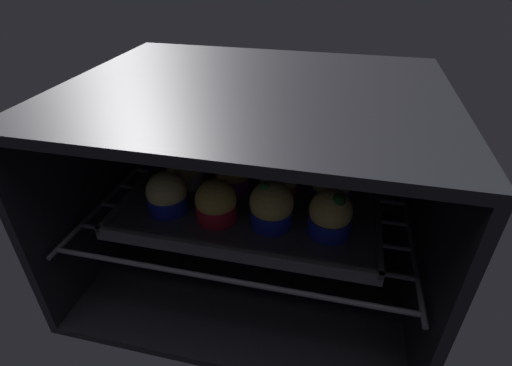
{
  "coord_description": "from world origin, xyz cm",
  "views": [
    {
      "loc": [
        13.45,
        -33.76,
        54.53
      ],
      "look_at": [
        0.0,
        23.74,
        17.02
      ],
      "focal_mm": 27.04,
      "sensor_mm": 36.0,
      "label": 1
    }
  ],
  "objects_px": {
    "muffin_row1_col1": "(233,174)",
    "muffin_row2_col2": "(287,155)",
    "muffin_row0_col3": "(330,215)",
    "muffin_row0_col0": "(167,195)",
    "muffin_row1_col0": "(185,169)",
    "muffin_row1_col2": "(279,180)",
    "baking_tray": "(256,194)",
    "muffin_row2_col0": "(202,147)",
    "muffin_row0_col1": "(216,203)",
    "muffin_row0_col2": "(271,206)",
    "muffin_row1_col3": "(332,184)",
    "muffin_row2_col1": "(243,152)",
    "muffin_row2_col3": "(335,160)"
  },
  "relations": [
    {
      "from": "muffin_row0_col2",
      "to": "muffin_row1_col0",
      "type": "height_order",
      "value": "muffin_row0_col2"
    },
    {
      "from": "muffin_row0_col1",
      "to": "muffin_row0_col2",
      "type": "xyz_separation_m",
      "value": [
        0.09,
        0.01,
        0.0
      ]
    },
    {
      "from": "muffin_row1_col0",
      "to": "muffin_row2_col1",
      "type": "height_order",
      "value": "muffin_row2_col1"
    },
    {
      "from": "baking_tray",
      "to": "muffin_row1_col3",
      "type": "bearing_deg",
      "value": 0.92
    },
    {
      "from": "muffin_row2_col0",
      "to": "muffin_row2_col3",
      "type": "bearing_deg",
      "value": 0.65
    },
    {
      "from": "muffin_row0_col1",
      "to": "muffin_row1_col2",
      "type": "relative_size",
      "value": 0.96
    },
    {
      "from": "muffin_row1_col3",
      "to": "muffin_row2_col2",
      "type": "relative_size",
      "value": 1.0
    },
    {
      "from": "baking_tray",
      "to": "muffin_row2_col0",
      "type": "bearing_deg",
      "value": 146.88
    },
    {
      "from": "muffin_row0_col1",
      "to": "muffin_row2_col3",
      "type": "distance_m",
      "value": 0.26
    },
    {
      "from": "muffin_row0_col3",
      "to": "muffin_row2_col1",
      "type": "distance_m",
      "value": 0.25
    },
    {
      "from": "muffin_row0_col2",
      "to": "muffin_row1_col3",
      "type": "bearing_deg",
      "value": 45.29
    },
    {
      "from": "muffin_row1_col1",
      "to": "muffin_row2_col1",
      "type": "bearing_deg",
      "value": 92.62
    },
    {
      "from": "muffin_row0_col2",
      "to": "muffin_row0_col3",
      "type": "height_order",
      "value": "muffin_row0_col2"
    },
    {
      "from": "muffin_row1_col3",
      "to": "muffin_row2_col3",
      "type": "distance_m",
      "value": 0.09
    },
    {
      "from": "muffin_row1_col2",
      "to": "muffin_row0_col1",
      "type": "bearing_deg",
      "value": -133.65
    },
    {
      "from": "muffin_row0_col3",
      "to": "muffin_row1_col1",
      "type": "relative_size",
      "value": 1.05
    },
    {
      "from": "muffin_row2_col0",
      "to": "muffin_row1_col2",
      "type": "bearing_deg",
      "value": -26.65
    },
    {
      "from": "muffin_row0_col1",
      "to": "muffin_row1_col0",
      "type": "bearing_deg",
      "value": 134.71
    },
    {
      "from": "baking_tray",
      "to": "muffin_row2_col2",
      "type": "height_order",
      "value": "muffin_row2_col2"
    },
    {
      "from": "muffin_row1_col0",
      "to": "muffin_row2_col3",
      "type": "bearing_deg",
      "value": 18.78
    },
    {
      "from": "muffin_row0_col2",
      "to": "muffin_row2_col1",
      "type": "relative_size",
      "value": 1.09
    },
    {
      "from": "muffin_row0_col0",
      "to": "muffin_row2_col2",
      "type": "relative_size",
      "value": 0.91
    },
    {
      "from": "baking_tray",
      "to": "muffin_row1_col1",
      "type": "xyz_separation_m",
      "value": [
        -0.04,
        -0.0,
        0.04
      ]
    },
    {
      "from": "muffin_row0_col2",
      "to": "muffin_row1_col2",
      "type": "xyz_separation_m",
      "value": [
        -0.0,
        0.09,
        -0.0
      ]
    },
    {
      "from": "muffin_row0_col2",
      "to": "muffin_row1_col1",
      "type": "xyz_separation_m",
      "value": [
        -0.09,
        0.08,
        -0.0
      ]
    },
    {
      "from": "muffin_row2_col3",
      "to": "muffin_row0_col3",
      "type": "bearing_deg",
      "value": -89.17
    },
    {
      "from": "muffin_row1_col0",
      "to": "muffin_row1_col2",
      "type": "bearing_deg",
      "value": 0.23
    },
    {
      "from": "muffin_row1_col3",
      "to": "muffin_row2_col0",
      "type": "distance_m",
      "value": 0.28
    },
    {
      "from": "muffin_row2_col2",
      "to": "muffin_row0_col1",
      "type": "bearing_deg",
      "value": -115.76
    },
    {
      "from": "muffin_row0_col2",
      "to": "muffin_row1_col2",
      "type": "distance_m",
      "value": 0.09
    },
    {
      "from": "muffin_row1_col3",
      "to": "muffin_row0_col2",
      "type": "bearing_deg",
      "value": -134.71
    },
    {
      "from": "muffin_row1_col1",
      "to": "muffin_row2_col2",
      "type": "height_order",
      "value": "muffin_row2_col2"
    },
    {
      "from": "baking_tray",
      "to": "muffin_row0_col2",
      "type": "xyz_separation_m",
      "value": [
        0.05,
        -0.09,
        0.04
      ]
    },
    {
      "from": "muffin_row0_col3",
      "to": "muffin_row2_col3",
      "type": "height_order",
      "value": "same"
    },
    {
      "from": "muffin_row1_col1",
      "to": "muffin_row0_col3",
      "type": "bearing_deg",
      "value": -24.69
    },
    {
      "from": "muffin_row1_col3",
      "to": "muffin_row1_col0",
      "type": "bearing_deg",
      "value": -179.12
    },
    {
      "from": "muffin_row1_col2",
      "to": "muffin_row1_col3",
      "type": "bearing_deg",
      "value": 2.11
    },
    {
      "from": "muffin_row1_col1",
      "to": "muffin_row2_col2",
      "type": "xyz_separation_m",
      "value": [
        0.08,
        0.09,
        0.0
      ]
    },
    {
      "from": "muffin_row0_col2",
      "to": "muffin_row1_col3",
      "type": "relative_size",
      "value": 1.03
    },
    {
      "from": "muffin_row0_col0",
      "to": "muffin_row1_col3",
      "type": "height_order",
      "value": "muffin_row1_col3"
    },
    {
      "from": "muffin_row2_col1",
      "to": "muffin_row0_col3",
      "type": "bearing_deg",
      "value": -43.01
    },
    {
      "from": "muffin_row1_col1",
      "to": "muffin_row2_col2",
      "type": "bearing_deg",
      "value": 47.31
    },
    {
      "from": "muffin_row0_col0",
      "to": "muffin_row2_col0",
      "type": "xyz_separation_m",
      "value": [
        -0.0,
        0.18,
        0.0
      ]
    },
    {
      "from": "muffin_row1_col0",
      "to": "baking_tray",
      "type": "bearing_deg",
      "value": 0.83
    },
    {
      "from": "muffin_row1_col3",
      "to": "muffin_row1_col1",
      "type": "bearing_deg",
      "value": -178.15
    },
    {
      "from": "muffin_row0_col1",
      "to": "muffin_row2_col1",
      "type": "height_order",
      "value": "muffin_row2_col1"
    },
    {
      "from": "muffin_row1_col0",
      "to": "muffin_row1_col2",
      "type": "xyz_separation_m",
      "value": [
        0.18,
        0.0,
        0.0
      ]
    },
    {
      "from": "muffin_row0_col3",
      "to": "muffin_row1_col1",
      "type": "bearing_deg",
      "value": 155.31
    },
    {
      "from": "muffin_row0_col3",
      "to": "muffin_row0_col0",
      "type": "bearing_deg",
      "value": -179.59
    },
    {
      "from": "muffin_row0_col1",
      "to": "muffin_row2_col0",
      "type": "relative_size",
      "value": 0.96
    }
  ]
}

